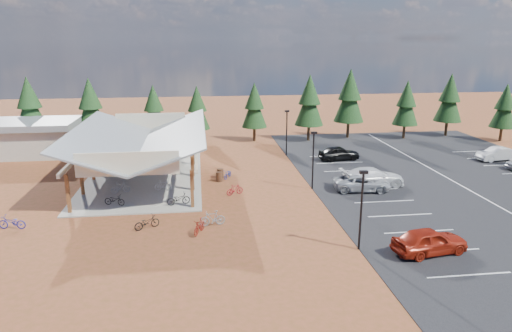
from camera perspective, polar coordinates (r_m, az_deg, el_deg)
name	(u,v)px	position (r m, az deg, el deg)	size (l,w,h in m)	color
ground	(259,199)	(37.71, 0.36, -4.14)	(140.00, 140.00, 0.00)	brown
asphalt_lot	(450,180)	(46.46, 23.08, -1.57)	(27.00, 44.00, 0.04)	black
concrete_pad	(144,178)	(44.36, -13.79, -1.48)	(10.60, 18.60, 0.10)	gray
bike_pavilion	(142,139)	(43.42, -14.11, 3.29)	(11.65, 19.40, 4.97)	#573218
outbuilding	(27,137)	(57.56, -26.73, 3.22)	(11.00, 7.00, 3.90)	#ADA593
lamp_post_0	(362,205)	(28.70, 13.05, -4.73)	(0.50, 0.25, 5.14)	black
lamp_post_1	(313,156)	(39.64, 7.16, 1.22)	(0.50, 0.25, 5.14)	black
lamp_post_2	(287,130)	(51.06, 3.86, 4.56)	(0.50, 0.25, 5.14)	black
trash_bin_0	(219,177)	(42.27, -4.62, -1.34)	(0.60, 0.60, 0.90)	#422717
trash_bin_1	(220,173)	(43.29, -4.48, -0.93)	(0.60, 0.60, 0.90)	#422717
pine_0	(29,104)	(61.36, -26.47, 6.93)	(3.65, 3.65, 8.49)	#382314
pine_1	(90,105)	(58.50, -20.00, 7.19)	(3.59, 3.59, 8.35)	#382314
pine_2	(154,108)	(58.38, -12.67, 7.13)	(3.16, 3.16, 7.36)	#382314
pine_3	(197,108)	(57.84, -7.37, 7.19)	(3.08, 3.08, 7.18)	#382314
pine_4	(254,106)	(58.28, -0.21, 7.57)	(3.21, 3.21, 7.49)	#382314
pine_5	(309,101)	(58.68, 6.70, 8.12)	(3.64, 3.64, 8.48)	#382314
pine_6	(350,96)	(61.25, 11.63, 8.56)	(3.89, 3.89, 9.07)	#382314
pine_7	(406,103)	(62.85, 18.29, 7.46)	(3.27, 3.27, 7.63)	#382314
pine_8	(450,98)	(66.49, 23.04, 7.82)	(3.60, 3.60, 8.39)	#382314
pine_13	(505,106)	(66.17, 28.66, 6.57)	(3.16, 3.16, 7.37)	#382314
bike_0	(115,200)	(37.60, -17.27, -4.07)	(0.58, 1.67, 0.88)	black
bike_1	(120,188)	(40.38, -16.59, -2.60)	(0.45, 1.59, 0.96)	gray
bike_2	(139,165)	(47.10, -14.39, 0.14)	(0.62, 1.79, 0.94)	navy
bike_3	(136,154)	(51.69, -14.78, 1.50)	(0.46, 1.64, 0.99)	maroon
bike_4	(179,199)	(36.54, -9.66, -4.08)	(0.63, 1.82, 0.95)	black
bike_5	(163,185)	(40.16, -11.52, -2.38)	(0.43, 1.51, 0.91)	#9CA0A4
bike_6	(155,170)	(45.09, -12.47, -0.46)	(0.59, 1.68, 0.88)	navy
bike_7	(166,154)	(50.66, -11.21, 1.50)	(0.51, 1.81, 1.09)	maroon
bike_10	(12,222)	(36.04, -28.21, -6.22)	(0.66, 1.89, 0.99)	navy
bike_11	(199,226)	(31.40, -7.09, -7.46)	(0.48, 1.71, 1.03)	maroon
bike_12	(147,222)	(32.74, -13.49, -6.86)	(0.64, 1.82, 0.96)	black
bike_13	(212,218)	(32.47, -5.48, -6.53)	(0.52, 1.84, 1.11)	gray
bike_14	(228,174)	(43.14, -3.55, -0.99)	(0.58, 1.66, 0.87)	navy
bike_15	(235,190)	(38.61, -2.66, -2.95)	(0.44, 1.55, 0.93)	maroon
car_0	(430,241)	(30.17, 20.88, -8.75)	(1.89, 4.69, 1.60)	maroon
car_2	(362,183)	(40.53, 13.09, -2.06)	(2.26, 4.90, 1.36)	#9B9FA3
car_3	(372,177)	(41.86, 14.35, -1.36)	(2.34, 5.76, 1.67)	white
car_4	(339,153)	(50.24, 10.33, 1.60)	(1.78, 4.42, 1.51)	black
car_9	(497,154)	(55.63, 27.88, 1.35)	(1.53, 4.39, 1.45)	silver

